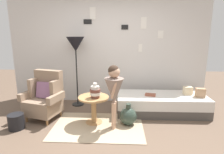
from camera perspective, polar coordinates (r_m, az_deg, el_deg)
name	(u,v)px	position (r m, az deg, el deg)	size (l,w,h in m)	color
ground_plane	(100,141)	(3.25, -3.68, -18.64)	(12.00, 12.00, 0.00)	brown
gallery_wall	(108,50)	(4.73, -1.20, 8.10)	(4.80, 0.12, 2.60)	silver
rug	(98,126)	(3.69, -4.14, -14.47)	(1.66, 1.15, 0.01)	tan
armchair	(45,97)	(4.11, -19.50, -5.72)	(0.86, 0.73, 0.97)	#9E7042
daybed	(161,104)	(4.33, 14.57, -7.78)	(1.91, 0.82, 0.40)	#4C4742
pillow_head	(200,93)	(4.38, 24.97, -4.30)	(0.19, 0.12, 0.19)	tan
pillow_mid	(188,91)	(4.47, 21.81, -3.81)	(0.18, 0.12, 0.17)	beige
side_table	(94,104)	(3.68, -5.52, -8.09)	(0.59, 0.59, 0.53)	tan
vase_striped	(95,92)	(3.54, -5.08, -4.40)	(0.20, 0.20, 0.28)	brown
floor_lamp	(76,47)	(4.47, -10.88, 8.96)	(0.41, 0.41, 1.63)	black
person_child	(114,89)	(3.35, 0.62, -3.50)	(0.34, 0.34, 1.17)	tan
book_on_daybed	(150,95)	(4.18, 11.45, -5.25)	(0.22, 0.16, 0.03)	brown
demijohn_near	(128,116)	(3.69, 4.85, -11.62)	(0.33, 0.33, 0.42)	#2D3D33
magazine_basket	(16,122)	(3.94, -26.83, -11.86)	(0.28, 0.28, 0.28)	black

